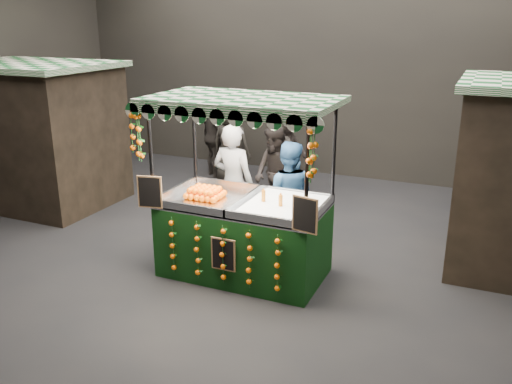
% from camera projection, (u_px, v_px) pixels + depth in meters
% --- Properties ---
extents(ground, '(12.00, 12.00, 0.00)m').
position_uv_depth(ground, '(223.00, 259.00, 7.88)').
color(ground, black).
rests_on(ground, ground).
extents(market_hall, '(12.10, 10.10, 5.05)m').
position_uv_depth(market_hall, '(218.00, 16.00, 6.84)').
color(market_hall, black).
rests_on(market_hall, ground).
extents(neighbour_stall_left, '(3.00, 2.20, 2.60)m').
position_uv_depth(neighbour_stall_left, '(35.00, 133.00, 10.03)').
color(neighbour_stall_left, black).
rests_on(neighbour_stall_left, ground).
extents(juice_stall, '(2.49, 1.47, 2.42)m').
position_uv_depth(juice_stall, '(244.00, 223.00, 7.20)').
color(juice_stall, black).
rests_on(juice_stall, ground).
extents(vendor_grey, '(0.70, 0.48, 1.86)m').
position_uv_depth(vendor_grey, '(233.00, 184.00, 8.29)').
color(vendor_grey, gray).
rests_on(vendor_grey, ground).
extents(vendor_blue, '(0.91, 0.78, 1.65)m').
position_uv_depth(vendor_blue, '(288.00, 196.00, 8.06)').
color(vendor_blue, '#2A5286').
rests_on(vendor_blue, ground).
extents(shopper_0, '(0.58, 0.40, 1.54)m').
position_uv_depth(shopper_0, '(280.00, 160.00, 10.30)').
color(shopper_0, '#2B2723').
rests_on(shopper_0, ground).
extents(shopper_1, '(1.01, 0.96, 1.64)m').
position_uv_depth(shopper_1, '(275.00, 175.00, 9.17)').
color(shopper_1, black).
rests_on(shopper_1, ground).
extents(shopper_2, '(1.07, 1.00, 1.77)m').
position_uv_depth(shopper_2, '(214.00, 137.00, 11.78)').
color(shopper_2, '#2C2724').
rests_on(shopper_2, ground).
extents(shopper_3, '(1.04, 1.22, 1.64)m').
position_uv_depth(shopper_3, '(288.00, 151.00, 10.80)').
color(shopper_3, '#2A2422').
rests_on(shopper_3, ground).
extents(shopper_4, '(0.84, 0.56, 1.69)m').
position_uv_depth(shopper_4, '(231.00, 143.00, 11.32)').
color(shopper_4, black).
rests_on(shopper_4, ground).
extents(shopper_6, '(0.69, 0.77, 1.76)m').
position_uv_depth(shopper_6, '(235.00, 137.00, 11.77)').
color(shopper_6, '#2A2622').
rests_on(shopper_6, ground).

